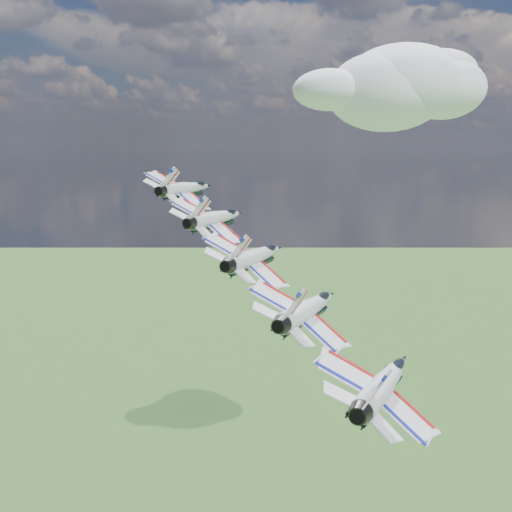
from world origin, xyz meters
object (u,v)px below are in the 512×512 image
at_px(jet_0, 187,188).
at_px(jet_3, 309,308).
at_px(jet_1, 217,218).
at_px(jet_4, 385,382).
at_px(jet_2, 256,256).

distance_m(jet_0, jet_3, 34.77).
bearing_deg(jet_1, jet_3, -40.21).
height_order(jet_1, jet_4, jet_1).
xyz_separation_m(jet_0, jet_3, (23.94, -23.83, -8.23)).
bearing_deg(jet_2, jet_1, 139.79).
bearing_deg(jet_0, jet_4, -40.21).
bearing_deg(jet_0, jet_3, -40.21).
bearing_deg(jet_1, jet_0, 139.79).
bearing_deg(jet_2, jet_4, -40.21).
bearing_deg(jet_0, jet_1, -40.21).
bearing_deg(jet_3, jet_4, -40.21).
relative_size(jet_0, jet_2, 1.00).
height_order(jet_0, jet_4, jet_0).
bearing_deg(jet_4, jet_3, 139.79).
bearing_deg(jet_0, jet_2, -40.21).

